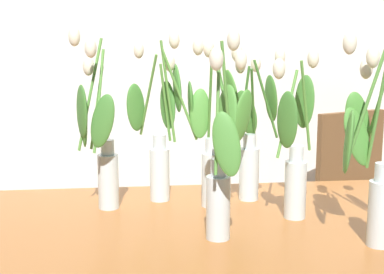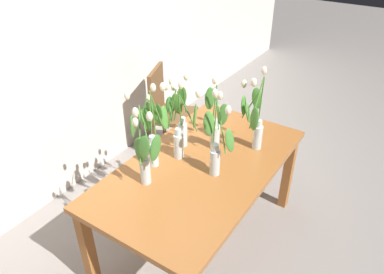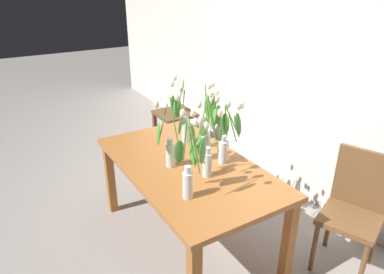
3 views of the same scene
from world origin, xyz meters
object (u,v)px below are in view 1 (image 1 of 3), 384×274
Objects in this scene: dining_table at (223,252)px; tulip_vase_1 at (217,143)px; tulip_vase_5 at (221,175)px; tulip_vase_2 at (164,131)px; tulip_vase_4 at (296,160)px; tulip_vase_6 at (250,141)px; dining_chair at (363,197)px; tulip_vase_0 at (100,148)px; tulip_vase_3 at (375,161)px.

dining_table is 0.36m from tulip_vase_1.
tulip_vase_2 is at bearing 107.33° from tulip_vase_5.
tulip_vase_1 is at bearing 83.00° from tulip_vase_5.
tulip_vase_2 is at bearing 145.87° from tulip_vase_4.
tulip_vase_6 is (-0.09, 0.24, 0.02)m from tulip_vase_4.
dining_chair reaches higher than dining_table.
tulip_vase_4 is 1.00× the size of tulip_vase_6.
tulip_vase_0 reaches higher than tulip_vase_6.
tulip_vase_5 reaches higher than tulip_vase_6.
tulip_vase_4 reaches higher than tulip_vase_6.
tulip_vase_0 is at bearing -177.07° from tulip_vase_1.
tulip_vase_1 is 0.95× the size of tulip_vase_5.
tulip_vase_0 is at bearing 154.32° from tulip_vase_3.
tulip_vase_3 reaches higher than tulip_vase_1.
tulip_vase_6 is (0.30, -0.02, -0.03)m from tulip_vase_2.
tulip_vase_1 is at bearing -146.13° from tulip_vase_6.
tulip_vase_1 is at bearing 144.31° from tulip_vase_4.
tulip_vase_3 is 1.13× the size of tulip_vase_4.
tulip_vase_0 is at bearing -149.25° from tulip_vase_2.
dining_chair is at bearing 32.05° from tulip_vase_0.
dining_chair is (1.22, 0.76, -0.42)m from tulip_vase_0.
tulip_vase_1 is 0.93× the size of tulip_vase_3.
tulip_vase_6 reaches higher than dining_chair.
tulip_vase_6 is (0.51, 0.11, -0.01)m from tulip_vase_0.
dining_table is 0.47m from tulip_vase_2.
tulip_vase_3 reaches higher than dining_table.
tulip_vase_1 is 0.20m from tulip_vase_2.
tulip_vase_0 is 1.13× the size of tulip_vase_4.
tulip_vase_5 is (-0.26, -0.16, -0.00)m from tulip_vase_4.
tulip_vase_5 is at bearing -72.67° from tulip_vase_2.
tulip_vase_0 is 1.01× the size of tulip_vase_5.
tulip_vase_1 is 0.32m from tulip_vase_5.
tulip_vase_5 is at bearing -97.00° from tulip_vase_1.
tulip_vase_2 is at bearing 147.96° from tulip_vase_1.
tulip_vase_1 is at bearing -138.36° from dining_chair.
tulip_vase_6 is at bearing 63.08° from dining_table.
tulip_vase_1 is at bearing -32.04° from tulip_vase_2.
tulip_vase_4 is at bearing -69.60° from tulip_vase_6.
tulip_vase_3 is 0.53m from tulip_vase_6.
tulip_vase_0 is 0.84m from tulip_vase_3.
tulip_vase_2 reaches higher than tulip_vase_4.
tulip_vase_3 reaches higher than tulip_vase_5.
tulip_vase_0 is 1.07× the size of tulip_vase_1.
tulip_vase_0 reaches higher than dining_table.
tulip_vase_3 is 0.63× the size of dining_chair.
tulip_vase_1 is 0.16m from tulip_vase_6.
tulip_vase_2 reaches higher than tulip_vase_1.
tulip_vase_5 is (-0.03, -0.13, 0.28)m from dining_table.
tulip_vase_4 is at bearing 31.39° from tulip_vase_5.
tulip_vase_6 is (0.14, 0.27, 0.29)m from dining_table.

